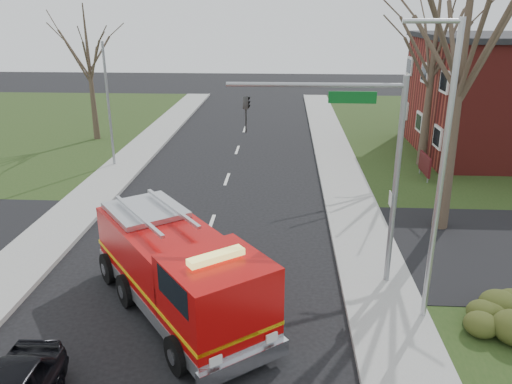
{
  "coord_description": "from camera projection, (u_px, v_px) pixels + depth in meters",
  "views": [
    {
      "loc": [
        3.03,
        -13.26,
        8.53
      ],
      "look_at": [
        1.99,
        4.63,
        2.0
      ],
      "focal_mm": 35.0,
      "sensor_mm": 36.0,
      "label": 1
    }
  ],
  "objects": [
    {
      "name": "ground",
      "position": [
        184.0,
        302.0,
        15.53
      ],
      "size": [
        120.0,
        120.0,
        0.0
      ],
      "primitive_type": "plane",
      "color": "black",
      "rests_on": "ground"
    },
    {
      "name": "sidewalk_right",
      "position": [
        385.0,
        306.0,
        15.16
      ],
      "size": [
        2.4,
        80.0,
        0.15
      ],
      "primitive_type": "cube",
      "color": "gray",
      "rests_on": "ground"
    },
    {
      "name": "health_center_sign",
      "position": [
        425.0,
        164.0,
        26.38
      ],
      "size": [
        0.12,
        2.0,
        1.4
      ],
      "color": "#451013",
      "rests_on": "ground"
    },
    {
      "name": "hedge_corner",
      "position": [
        495.0,
        314.0,
        13.9
      ],
      "size": [
        2.8,
        2.0,
        0.9
      ],
      "primitive_type": "ellipsoid",
      "color": "#334017",
      "rests_on": "lawn_right"
    },
    {
      "name": "bare_tree_near",
      "position": [
        464.0,
        43.0,
        18.1
      ],
      "size": [
        6.0,
        6.0,
        12.0
      ],
      "color": "#3E2F24",
      "rests_on": "ground"
    },
    {
      "name": "bare_tree_far",
      "position": [
        434.0,
        51.0,
        26.78
      ],
      "size": [
        5.25,
        5.25,
        10.5
      ],
      "color": "#3E2F24",
      "rests_on": "ground"
    },
    {
      "name": "bare_tree_left",
      "position": [
        88.0,
        58.0,
        32.92
      ],
      "size": [
        4.5,
        4.5,
        9.0
      ],
      "color": "#3E2F24",
      "rests_on": "ground"
    },
    {
      "name": "traffic_signal_mast",
      "position": [
        356.0,
        145.0,
        15.04
      ],
      "size": [
        5.29,
        0.18,
        6.8
      ],
      "color": "gray",
      "rests_on": "ground"
    },
    {
      "name": "streetlight_pole",
      "position": [
        440.0,
        171.0,
        13.11
      ],
      "size": [
        1.48,
        0.16,
        8.4
      ],
      "color": "#B7BABF",
      "rests_on": "ground"
    },
    {
      "name": "utility_pole_far",
      "position": [
        109.0,
        106.0,
        27.83
      ],
      "size": [
        0.14,
        0.14,
        7.0
      ],
      "primitive_type": "cylinder",
      "color": "gray",
      "rests_on": "ground"
    },
    {
      "name": "fire_engine",
      "position": [
        179.0,
        273.0,
        14.56
      ],
      "size": [
        6.32,
        7.28,
        2.93
      ],
      "rotation": [
        0.0,
        0.0,
        0.64
      ],
      "color": "#B10808",
      "rests_on": "ground"
    }
  ]
}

